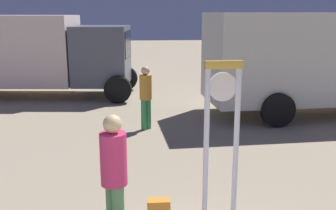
% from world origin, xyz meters
% --- Properties ---
extents(standing_clock, '(0.48, 0.11, 2.34)m').
position_xyz_m(standing_clock, '(0.80, 2.23, 1.42)').
color(standing_clock, silver).
rests_on(standing_clock, ground_plane).
extents(person_near_clock, '(0.33, 0.33, 1.73)m').
position_xyz_m(person_near_clock, '(-0.57, 2.05, 0.97)').
color(person_near_clock, '#518753').
rests_on(person_near_clock, ground_plane).
extents(person_distant, '(0.31, 0.31, 1.63)m').
position_xyz_m(person_distant, '(-0.04, 7.14, 0.91)').
color(person_distant, '#3C9252').
rests_on(person_distant, ground_plane).
extents(box_truck_near, '(6.34, 2.91, 2.93)m').
position_xyz_m(box_truck_near, '(4.59, 8.33, 1.58)').
color(box_truck_near, silver).
rests_on(box_truck_near, ground_plane).
extents(box_truck_far, '(7.39, 3.05, 2.83)m').
position_xyz_m(box_truck_far, '(-4.15, 11.65, 1.58)').
color(box_truck_far, silver).
rests_on(box_truck_far, ground_plane).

